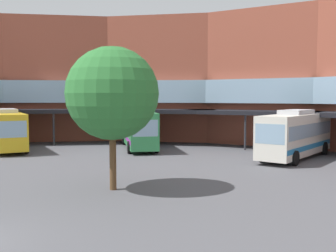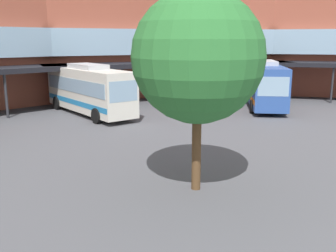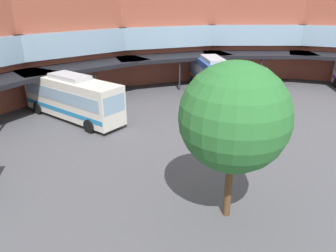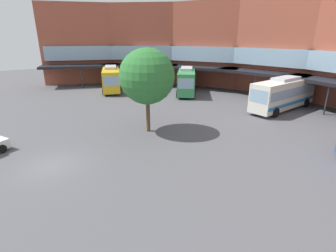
# 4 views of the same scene
# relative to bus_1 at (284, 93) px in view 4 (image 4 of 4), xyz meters

# --- Properties ---
(ground_plane) EXTENTS (120.54, 120.54, 0.00)m
(ground_plane) POSITION_rel_bus_1_xyz_m (-0.86, -26.24, -1.99)
(ground_plane) COLOR #515156
(station_building) EXTENTS (76.17, 34.82, 13.92)m
(station_building) POSITION_rel_bus_1_xyz_m (-0.86, -1.04, 4.72)
(station_building) COLOR #9E4C38
(station_building) RESTS_ON ground
(bus_1) EXTENTS (3.26, 10.65, 3.94)m
(bus_1) POSITION_rel_bus_1_xyz_m (0.00, 0.00, 0.00)
(bus_1) COLOR silver
(bus_1) RESTS_ON ground
(bus_2) EXTENTS (9.46, 8.41, 3.94)m
(bus_2) POSITION_rel_bus_1_xyz_m (-14.17, -3.61, -0.01)
(bus_2) COLOR #338C4C
(bus_2) RESTS_ON ground
(bus_4) EXTENTS (10.90, 6.55, 3.86)m
(bus_4) POSITION_rel_bus_1_xyz_m (-23.10, -12.30, -0.04)
(bus_4) COLOR gold
(bus_4) RESTS_ON ground
(plaza_tree) EXTENTS (4.95, 4.95, 7.63)m
(plaza_tree) POSITION_rel_bus_1_xyz_m (-2.87, -17.18, 3.15)
(plaza_tree) COLOR brown
(plaza_tree) RESTS_ON ground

